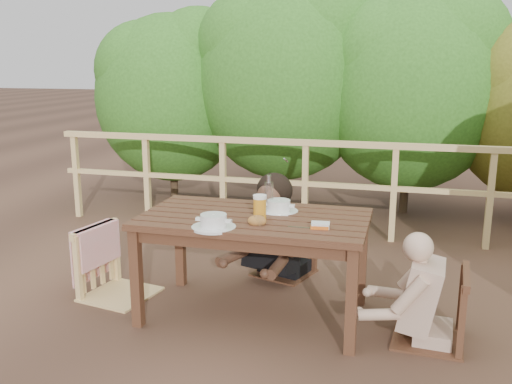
% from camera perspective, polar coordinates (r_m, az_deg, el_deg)
% --- Properties ---
extents(ground, '(60.00, 60.00, 0.00)m').
position_cam_1_polar(ground, '(4.16, -0.19, -12.33)').
color(ground, brown).
rests_on(ground, ground).
extents(table, '(1.57, 0.88, 0.73)m').
position_cam_1_polar(table, '(4.01, -0.19, -7.64)').
color(table, '#412617').
rests_on(table, ground).
extents(chair_left, '(0.59, 0.59, 1.02)m').
position_cam_1_polar(chair_left, '(4.41, -13.96, -4.09)').
color(chair_left, tan).
rests_on(chair_left, ground).
extents(chair_far, '(0.57, 0.57, 0.91)m').
position_cam_1_polar(chair_far, '(4.75, 2.91, -3.18)').
color(chair_far, '#412617').
rests_on(chair_far, ground).
extents(chair_right, '(0.50, 0.50, 0.94)m').
position_cam_1_polar(chair_right, '(3.79, 17.55, -7.86)').
color(chair_right, '#412617').
rests_on(chair_right, ground).
extents(woman, '(0.74, 0.82, 1.38)m').
position_cam_1_polar(woman, '(4.71, 2.99, -0.35)').
color(woman, black).
rests_on(woman, ground).
extents(diner_right, '(0.63, 0.52, 1.19)m').
position_cam_1_polar(diner_right, '(3.75, 18.15, -6.05)').
color(diner_right, tan).
rests_on(diner_right, ground).
extents(railing, '(5.60, 0.10, 1.01)m').
position_cam_1_polar(railing, '(5.85, 5.02, 0.42)').
color(railing, tan).
rests_on(railing, ground).
extents(hedge_row, '(6.60, 1.60, 3.80)m').
position_cam_1_polar(hedge_row, '(6.85, 10.51, 13.87)').
color(hedge_row, '#2D631D').
rests_on(hedge_row, ground).
extents(soup_near, '(0.29, 0.29, 0.10)m').
position_cam_1_polar(soup_near, '(3.65, -4.34, -3.02)').
color(soup_near, white).
rests_on(soup_near, table).
extents(soup_far, '(0.28, 0.28, 0.09)m').
position_cam_1_polar(soup_far, '(4.02, 2.34, -1.47)').
color(soup_far, silver).
rests_on(soup_far, table).
extents(bread_roll, '(0.13, 0.10, 0.07)m').
position_cam_1_polar(bread_roll, '(3.69, 0.10, -2.96)').
color(bread_roll, '#A1702E').
rests_on(bread_roll, table).
extents(beer_glass, '(0.09, 0.09, 0.18)m').
position_cam_1_polar(beer_glass, '(3.81, 0.39, -1.63)').
color(beer_glass, gold).
rests_on(beer_glass, table).
extents(bottle, '(0.07, 0.07, 0.27)m').
position_cam_1_polar(bottle, '(4.02, 1.33, -0.17)').
color(bottle, white).
rests_on(bottle, table).
extents(tumbler, '(0.06, 0.06, 0.07)m').
position_cam_1_polar(tumbler, '(3.67, 0.32, -3.04)').
color(tumbler, silver).
rests_on(tumbler, table).
extents(butter_tub, '(0.13, 0.10, 0.05)m').
position_cam_1_polar(butter_tub, '(3.63, 6.58, -3.50)').
color(butter_tub, silver).
rests_on(butter_tub, table).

